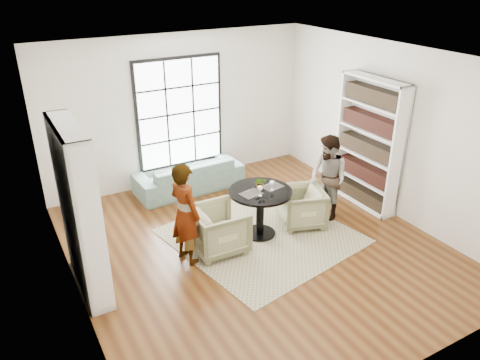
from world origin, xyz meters
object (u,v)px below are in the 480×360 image
sofa (189,175)px  armchair_left (219,229)px  person_right (328,178)px  person_left (185,214)px  armchair_right (301,207)px  flower_centerpiece (260,183)px  pedestal_table (260,203)px  wine_glass_right (272,183)px  wine_glass_left (260,188)px

sofa → armchair_left: armchair_left is taller
sofa → person_right: bearing=124.9°
armchair_left → person_left: size_ratio=0.51×
armchair_right → flower_centerpiece: (-0.78, 0.10, 0.60)m
sofa → person_right: 2.83m
pedestal_table → wine_glass_right: 0.40m
wine_glass_left → armchair_left: bearing=173.2°
sofa → armchair_right: 2.50m
pedestal_table → person_left: size_ratio=0.64×
sofa → flower_centerpiece: (0.35, -2.13, 0.62)m
sofa → armchair_left: (-0.47, -2.24, 0.06)m
pedestal_table → sofa: size_ratio=0.48×
person_left → wine_glass_right: 1.53m
armchair_left → wine_glass_left: bearing=-95.0°
wine_glass_left → person_left: bearing=176.2°
pedestal_table → armchair_left: (-0.81, -0.07, -0.22)m
wine_glass_right → flower_centerpiece: 0.19m
person_right → wine_glass_left: 1.47m
flower_centerpiece → wine_glass_right: bearing=-38.4°
flower_centerpiece → armchair_right: bearing=-7.4°
person_right → wine_glass_right: bearing=-91.6°
person_right → wine_glass_right: 1.20m
pedestal_table → person_left: bearing=-177.1°
wine_glass_left → wine_glass_right: size_ratio=1.03×
person_left → wine_glass_left: bearing=-108.1°
pedestal_table → person_right: bearing=-2.4°
person_right → wine_glass_right: size_ratio=8.71×
sofa → person_left: (-1.02, -2.24, 0.49)m
armchair_left → wine_glass_right: 1.13m
armchair_left → person_right: person_right is taller
wine_glass_right → person_right: bearing=0.9°
armchair_left → person_left: 0.70m
person_left → wine_glass_right: person_left is taller
sofa → person_left: person_left is taller
wine_glass_left → wine_glass_right: (0.27, 0.08, -0.00)m
person_left → flower_centerpiece: person_left is taller
armchair_right → wine_glass_left: wine_glass_left is taller
pedestal_table → armchair_right: size_ratio=1.39×
armchair_right → wine_glass_left: size_ratio=4.12×
sofa → person_right: (1.69, -2.23, 0.45)m
pedestal_table → armchair_left: 0.84m
sofa → flower_centerpiece: flower_centerpiece is taller
person_left → pedestal_table: bearing=-101.3°
person_right → flower_centerpiece: bearing=-96.9°
person_left → flower_centerpiece: bearing=-99.6°
person_right → wine_glass_right: (-1.18, -0.02, 0.19)m
person_left → armchair_left: bearing=-104.3°
armchair_left → flower_centerpiece: 1.00m
person_right → sofa: bearing=-145.5°
pedestal_table → flower_centerpiece: size_ratio=4.77×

